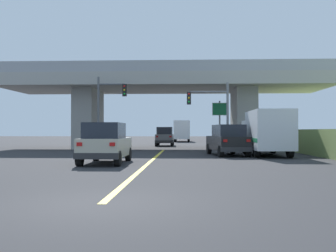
# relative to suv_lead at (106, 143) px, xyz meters

# --- Properties ---
(ground) EXTENTS (160.00, 160.00, 0.00)m
(ground) POSITION_rel_suv_lead_xyz_m (2.11, 16.45, -1.01)
(ground) COLOR #2B2B2D
(overpass_bridge) EXTENTS (28.84, 8.44, 7.36)m
(overpass_bridge) POSITION_rel_suv_lead_xyz_m (2.11, 16.45, 4.09)
(overpass_bridge) COLOR #A8A59E
(overpass_bridge) RESTS_ON ground
(lane_divider_stripe) EXTENTS (0.20, 24.40, 0.01)m
(lane_divider_stripe) POSITION_rel_suv_lead_xyz_m (2.11, 1.54, -1.01)
(lane_divider_stripe) COLOR yellow
(lane_divider_stripe) RESTS_ON ground
(suv_lead) EXTENTS (2.02, 4.45, 2.02)m
(suv_lead) POSITION_rel_suv_lead_xyz_m (0.00, 0.00, 0.00)
(suv_lead) COLOR #B7B29E
(suv_lead) RESTS_ON ground
(suv_crossing) EXTENTS (2.57, 4.99, 2.02)m
(suv_crossing) POSITION_rel_suv_lead_xyz_m (6.74, 6.64, 0.00)
(suv_crossing) COLOR black
(suv_crossing) RESTS_ON ground
(box_truck) EXTENTS (2.33, 6.81, 2.90)m
(box_truck) POSITION_rel_suv_lead_xyz_m (9.25, 6.54, 0.53)
(box_truck) COLOR silver
(box_truck) RESTS_ON ground
(sedan_oncoming) EXTENTS (1.88, 4.37, 2.02)m
(sedan_oncoming) POSITION_rel_suv_lead_xyz_m (1.73, 22.88, -0.00)
(sedan_oncoming) COLOR slate
(sedan_oncoming) RESTS_ON ground
(traffic_signal_nearside) EXTENTS (3.18, 0.36, 5.29)m
(traffic_signal_nearside) POSITION_rel_suv_lead_xyz_m (6.07, 10.50, 2.34)
(traffic_signal_nearside) COLOR slate
(traffic_signal_nearside) RESTS_ON ground
(traffic_signal_farside) EXTENTS (2.33, 0.36, 5.90)m
(traffic_signal_farside) POSITION_rel_suv_lead_xyz_m (-2.21, 11.37, 2.72)
(traffic_signal_farside) COLOR #56595E
(traffic_signal_farside) RESTS_ON ground
(highway_sign) EXTENTS (1.29, 0.17, 4.22)m
(highway_sign) POSITION_rel_suv_lead_xyz_m (6.93, 14.83, 2.01)
(highway_sign) COLOR slate
(highway_sign) RESTS_ON ground
(semi_truck_distant) EXTENTS (2.33, 7.17, 3.11)m
(semi_truck_distant) POSITION_rel_suv_lead_xyz_m (3.42, 39.50, 0.62)
(semi_truck_distant) COLOR red
(semi_truck_distant) RESTS_ON ground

